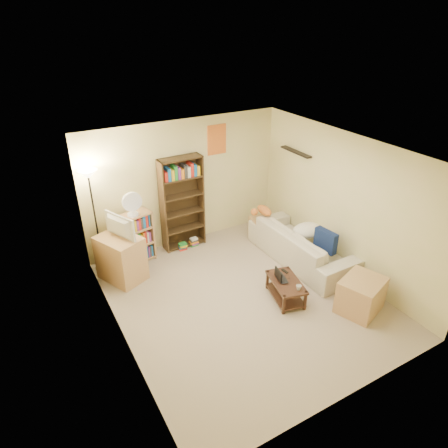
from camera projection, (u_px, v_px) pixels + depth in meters
The scene contains 19 objects.
room at pixel (247, 210), 5.87m from camera, with size 4.50×4.54×2.52m.
sofa at pixel (301, 245), 7.50m from camera, with size 0.93×2.28×0.66m, color beige.
navy_pillow at pixel (326, 241), 7.04m from camera, with size 0.44×0.13×0.39m, color #12204E.
cream_blanket at pixel (307, 230), 7.51m from camera, with size 0.61×0.44×0.26m, color white.
tabby_cat at pixel (263, 211), 7.84m from camera, with size 0.52×0.19×0.18m.
coffee_table at pixel (286, 288), 6.52m from camera, with size 0.60×0.86×0.35m.
laptop at pixel (284, 278), 6.52m from camera, with size 0.27×0.35×0.02m, color black.
laptop_screen at pixel (278, 274), 6.45m from camera, with size 0.01×0.26×0.17m, color white.
mug at pixel (299, 288), 6.24m from camera, with size 0.09×0.09×0.08m, color silver.
tv_remote at pixel (285, 271), 6.70m from camera, with size 0.04×0.14×0.02m, color black.
tv_stand at pixel (121, 258), 6.95m from camera, with size 0.55×0.76×0.82m, color tan.
television at pixel (117, 227), 6.66m from camera, with size 0.37×0.68×0.40m, color black.
tall_bookshelf at pixel (182, 201), 7.67m from camera, with size 0.84×0.29×1.86m.
short_bookshelf at pixel (133, 239), 7.35m from camera, with size 0.82×0.46×0.99m.
desk_fan at pixel (132, 204), 7.00m from camera, with size 0.35×0.20×0.46m.
floor_lamp at pixel (91, 192), 6.70m from camera, with size 0.33×0.33×1.92m.
side_table at pixel (261, 229), 8.24m from camera, with size 0.42×0.42×0.48m, color tan.
end_cabinet at pixel (361, 295), 6.25m from camera, with size 0.68×0.56×0.56m, color tan.
book_stacks at pixel (189, 244), 8.02m from camera, with size 0.43×0.16×0.17m.
Camera 1 is at (-2.89, -4.42, 4.20)m, focal length 32.00 mm.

